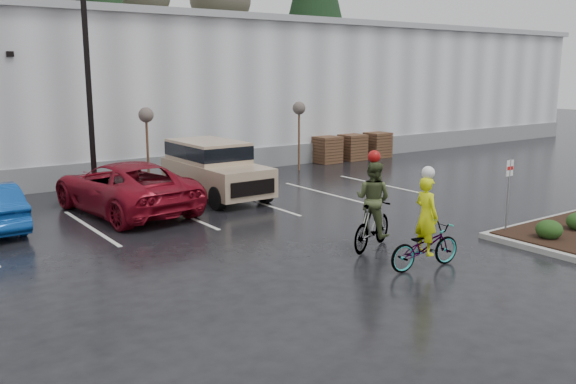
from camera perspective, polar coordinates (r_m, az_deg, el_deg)
ground at (r=15.41m, az=12.07°, el=-6.38°), size 120.00×120.00×0.00m
warehouse at (r=33.64m, az=-16.80°, el=9.19°), size 60.50×15.50×7.20m
wooded_ridge at (r=55.91m, az=-24.58°, el=8.65°), size 80.00×25.00×6.00m
lamppost at (r=22.91m, az=-18.40°, el=13.42°), size 0.50×1.00×9.22m
sapling_mid at (r=24.76m, az=-13.13°, el=6.64°), size 0.60×0.60×3.20m
sapling_east at (r=28.48m, az=1.04°, el=7.51°), size 0.60×0.60×3.20m
pallet_stack_a at (r=31.00m, az=3.64°, el=3.98°), size 1.20×1.20×1.35m
pallet_stack_b at (r=32.09m, az=6.00°, el=4.19°), size 1.20×1.20×1.35m
pallet_stack_c at (r=33.31m, az=8.33°, el=4.39°), size 1.20×1.20×1.35m
shrub_a at (r=17.86m, az=23.25°, el=-3.25°), size 0.70×0.70×0.52m
fire_lane_sign at (r=18.12m, az=19.94°, el=0.41°), size 0.30×0.05×2.20m
car_red at (r=20.75m, az=-15.07°, el=0.46°), size 3.49×6.40×1.70m
suv_tan at (r=22.51m, az=-6.75°, el=2.06°), size 2.20×5.10×2.06m
cyclist_hivis at (r=14.75m, az=12.72°, el=-4.15°), size 2.08×0.90×2.45m
cyclist_olive at (r=16.07m, az=7.92°, el=-2.05°), size 2.08×1.30×2.61m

